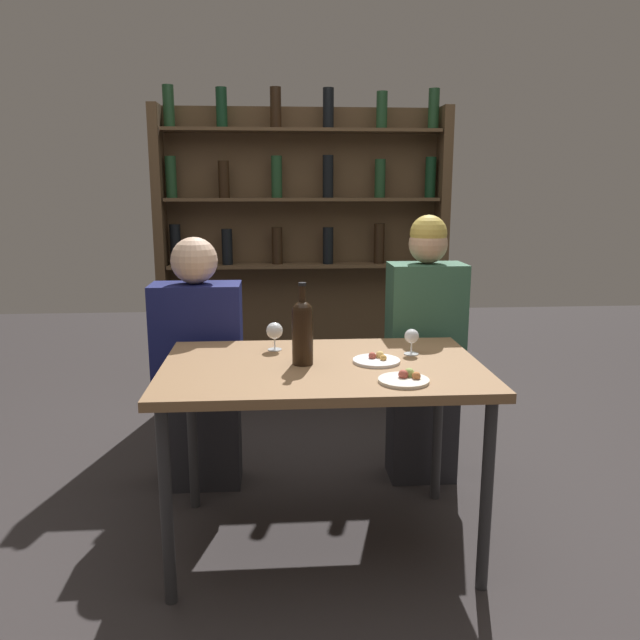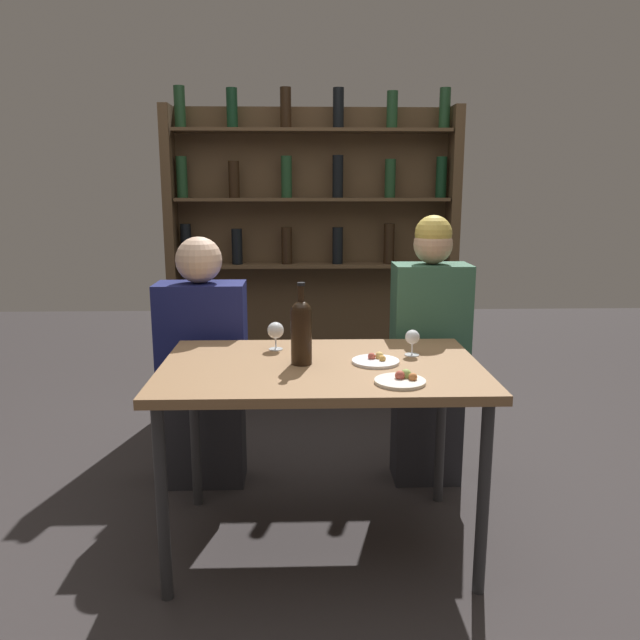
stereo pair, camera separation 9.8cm
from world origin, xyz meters
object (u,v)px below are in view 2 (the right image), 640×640
(wine_glass_0, at_px, (412,338))
(food_plate_1, at_px, (402,380))
(food_plate_0, at_px, (376,361))
(seated_person_right, at_px, (429,356))
(wine_bottle, at_px, (301,329))
(seated_person_left, at_px, (203,370))
(wine_glass_1, at_px, (276,331))

(wine_glass_0, relative_size, food_plate_1, 0.59)
(food_plate_0, relative_size, seated_person_right, 0.14)
(food_plate_0, height_order, food_plate_1, food_plate_1)
(wine_bottle, height_order, food_plate_0, wine_bottle)
(wine_glass_0, xyz_separation_m, seated_person_left, (-0.93, 0.46, -0.26))
(food_plate_1, bearing_deg, wine_glass_0, 74.55)
(wine_bottle, height_order, seated_person_right, seated_person_right)
(wine_glass_1, height_order, food_plate_1, wine_glass_1)
(food_plate_1, xyz_separation_m, seated_person_left, (-0.83, 0.82, -0.20))
(seated_person_left, bearing_deg, food_plate_0, -36.24)
(wine_glass_1, distance_m, seated_person_right, 0.83)
(wine_bottle, distance_m, food_plate_1, 0.45)
(wine_glass_0, height_order, food_plate_0, wine_glass_0)
(food_plate_0, xyz_separation_m, food_plate_1, (0.06, -0.26, 0.00))
(food_plate_0, bearing_deg, seated_person_left, 143.76)
(wine_glass_0, relative_size, wine_glass_1, 0.90)
(wine_bottle, xyz_separation_m, food_plate_1, (0.35, -0.25, -0.13))
(wine_glass_0, relative_size, seated_person_right, 0.08)
(food_plate_1, distance_m, seated_person_left, 1.18)
(wine_glass_1, distance_m, food_plate_1, 0.66)
(seated_person_right, bearing_deg, wine_glass_1, -154.55)
(food_plate_1, xyz_separation_m, seated_person_right, (0.27, 0.82, -0.14))
(food_plate_1, height_order, seated_person_right, seated_person_right)
(wine_glass_1, relative_size, food_plate_0, 0.64)
(wine_glass_0, xyz_separation_m, food_plate_1, (-0.10, -0.36, -0.06))
(wine_glass_1, relative_size, food_plate_1, 0.66)
(seated_person_right, bearing_deg, food_plate_1, -108.08)
(seated_person_right, bearing_deg, wine_bottle, -137.45)
(wine_bottle, bearing_deg, seated_person_left, 129.93)
(wine_glass_1, height_order, seated_person_right, seated_person_right)
(wine_bottle, bearing_deg, wine_glass_1, 116.15)
(wine_glass_1, height_order, food_plate_0, wine_glass_1)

